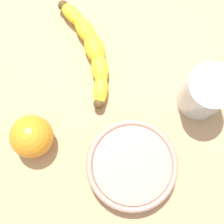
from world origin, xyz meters
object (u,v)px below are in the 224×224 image
object	(u,v)px
banana	(91,50)
ceramic_bowl	(132,165)
orange_fruit	(32,136)
smoothie_glass	(205,93)

from	to	relation	value
banana	ceramic_bowl	size ratio (longest dim) A/B	1.10
banana	orange_fruit	world-z (taller)	orange_fruit
orange_fruit	smoothie_glass	bearing A→B (deg)	128.43
banana	orange_fruit	distance (cm)	21.10
smoothie_glass	ceramic_bowl	xyz separation A→B (cm)	(17.74, -6.98, -2.79)
banana	orange_fruit	bearing A→B (deg)	129.45
ceramic_bowl	orange_fruit	world-z (taller)	orange_fruit
ceramic_bowl	orange_fruit	distance (cm)	19.43
banana	smoothie_glass	xyz separation A→B (cm)	(0.17, 23.96, 3.22)
banana	ceramic_bowl	bearing A→B (deg)	178.80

